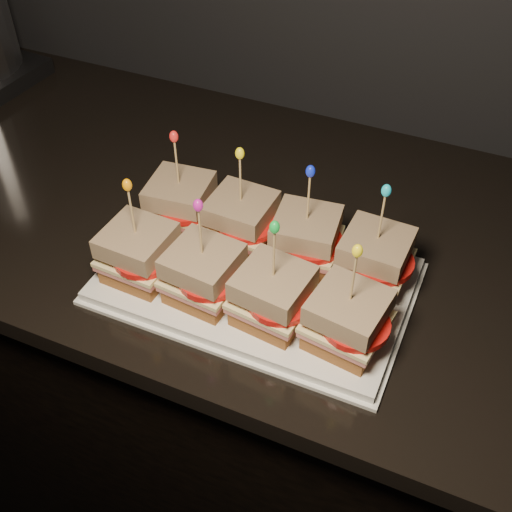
% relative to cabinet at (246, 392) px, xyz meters
% --- Properties ---
extents(cabinet, '(2.23, 0.62, 0.90)m').
position_rel_cabinet_xyz_m(cabinet, '(0.00, 0.00, 0.00)').
color(cabinet, black).
rests_on(cabinet, ground).
extents(granite_slab, '(2.27, 0.66, 0.03)m').
position_rel_cabinet_xyz_m(granite_slab, '(0.00, 0.00, 0.46)').
color(granite_slab, black).
rests_on(granite_slab, cabinet).
extents(platter, '(0.40, 0.25, 0.02)m').
position_rel_cabinet_xyz_m(platter, '(0.08, -0.14, 0.49)').
color(platter, white).
rests_on(platter, granite_slab).
extents(platter_rim, '(0.41, 0.26, 0.01)m').
position_rel_cabinet_xyz_m(platter_rim, '(0.08, -0.14, 0.48)').
color(platter_rim, white).
rests_on(platter_rim, granite_slab).
extents(sandwich_0_bread_bot, '(0.09, 0.09, 0.02)m').
position_rel_cabinet_xyz_m(sandwich_0_bread_bot, '(-0.06, -0.08, 0.51)').
color(sandwich_0_bread_bot, brown).
rests_on(sandwich_0_bread_bot, platter).
extents(sandwich_0_ham, '(0.10, 0.10, 0.01)m').
position_rel_cabinet_xyz_m(sandwich_0_ham, '(-0.06, -0.08, 0.52)').
color(sandwich_0_ham, '#C56A5F').
rests_on(sandwich_0_ham, sandwich_0_bread_bot).
extents(sandwich_0_cheese, '(0.10, 0.10, 0.01)m').
position_rel_cabinet_xyz_m(sandwich_0_cheese, '(-0.06, -0.08, 0.53)').
color(sandwich_0_cheese, '#FBE89B').
rests_on(sandwich_0_cheese, sandwich_0_ham).
extents(sandwich_0_tomato, '(0.08, 0.08, 0.01)m').
position_rel_cabinet_xyz_m(sandwich_0_tomato, '(-0.05, -0.08, 0.54)').
color(sandwich_0_tomato, red).
rests_on(sandwich_0_tomato, sandwich_0_cheese).
extents(sandwich_0_bread_top, '(0.09, 0.09, 0.03)m').
position_rel_cabinet_xyz_m(sandwich_0_bread_top, '(-0.06, -0.08, 0.56)').
color(sandwich_0_bread_top, '#4C280D').
rests_on(sandwich_0_bread_top, sandwich_0_tomato).
extents(sandwich_0_pick, '(0.00, 0.00, 0.09)m').
position_rel_cabinet_xyz_m(sandwich_0_pick, '(-0.06, -0.08, 0.60)').
color(sandwich_0_pick, tan).
rests_on(sandwich_0_pick, sandwich_0_bread_top).
extents(sandwich_0_frill, '(0.01, 0.01, 0.02)m').
position_rel_cabinet_xyz_m(sandwich_0_frill, '(-0.06, -0.08, 0.65)').
color(sandwich_0_frill, red).
rests_on(sandwich_0_frill, sandwich_0_pick).
extents(sandwich_1_bread_bot, '(0.08, 0.08, 0.02)m').
position_rel_cabinet_xyz_m(sandwich_1_bread_bot, '(0.03, -0.08, 0.51)').
color(sandwich_1_bread_bot, brown).
rests_on(sandwich_1_bread_bot, platter).
extents(sandwich_1_ham, '(0.09, 0.09, 0.01)m').
position_rel_cabinet_xyz_m(sandwich_1_ham, '(0.03, -0.08, 0.52)').
color(sandwich_1_ham, '#C56A5F').
rests_on(sandwich_1_ham, sandwich_1_bread_bot).
extents(sandwich_1_cheese, '(0.09, 0.09, 0.01)m').
position_rel_cabinet_xyz_m(sandwich_1_cheese, '(0.03, -0.08, 0.53)').
color(sandwich_1_cheese, '#FBE89B').
rests_on(sandwich_1_cheese, sandwich_1_ham).
extents(sandwich_1_tomato, '(0.08, 0.08, 0.01)m').
position_rel_cabinet_xyz_m(sandwich_1_tomato, '(0.05, -0.08, 0.54)').
color(sandwich_1_tomato, red).
rests_on(sandwich_1_tomato, sandwich_1_cheese).
extents(sandwich_1_bread_top, '(0.09, 0.09, 0.03)m').
position_rel_cabinet_xyz_m(sandwich_1_bread_top, '(0.03, -0.08, 0.56)').
color(sandwich_1_bread_top, '#4C280D').
rests_on(sandwich_1_bread_top, sandwich_1_tomato).
extents(sandwich_1_pick, '(0.00, 0.00, 0.09)m').
position_rel_cabinet_xyz_m(sandwich_1_pick, '(0.03, -0.08, 0.60)').
color(sandwich_1_pick, tan).
rests_on(sandwich_1_pick, sandwich_1_bread_top).
extents(sandwich_1_frill, '(0.01, 0.01, 0.02)m').
position_rel_cabinet_xyz_m(sandwich_1_frill, '(0.03, -0.08, 0.65)').
color(sandwich_1_frill, yellow).
rests_on(sandwich_1_frill, sandwich_1_pick).
extents(sandwich_2_bread_bot, '(0.09, 0.09, 0.02)m').
position_rel_cabinet_xyz_m(sandwich_2_bread_bot, '(0.13, -0.08, 0.51)').
color(sandwich_2_bread_bot, brown).
rests_on(sandwich_2_bread_bot, platter).
extents(sandwich_2_ham, '(0.10, 0.10, 0.01)m').
position_rel_cabinet_xyz_m(sandwich_2_ham, '(0.13, -0.08, 0.52)').
color(sandwich_2_ham, '#C56A5F').
rests_on(sandwich_2_ham, sandwich_2_bread_bot).
extents(sandwich_2_cheese, '(0.10, 0.10, 0.01)m').
position_rel_cabinet_xyz_m(sandwich_2_cheese, '(0.13, -0.08, 0.53)').
color(sandwich_2_cheese, '#FBE89B').
rests_on(sandwich_2_cheese, sandwich_2_ham).
extents(sandwich_2_tomato, '(0.08, 0.08, 0.01)m').
position_rel_cabinet_xyz_m(sandwich_2_tomato, '(0.14, -0.08, 0.54)').
color(sandwich_2_tomato, red).
rests_on(sandwich_2_tomato, sandwich_2_cheese).
extents(sandwich_2_bread_top, '(0.09, 0.09, 0.03)m').
position_rel_cabinet_xyz_m(sandwich_2_bread_top, '(0.13, -0.08, 0.56)').
color(sandwich_2_bread_top, '#4C280D').
rests_on(sandwich_2_bread_top, sandwich_2_tomato).
extents(sandwich_2_pick, '(0.00, 0.00, 0.09)m').
position_rel_cabinet_xyz_m(sandwich_2_pick, '(0.13, -0.08, 0.60)').
color(sandwich_2_pick, tan).
rests_on(sandwich_2_pick, sandwich_2_bread_top).
extents(sandwich_2_frill, '(0.01, 0.01, 0.02)m').
position_rel_cabinet_xyz_m(sandwich_2_frill, '(0.13, -0.08, 0.65)').
color(sandwich_2_frill, '#1126DD').
rests_on(sandwich_2_frill, sandwich_2_pick).
extents(sandwich_3_bread_bot, '(0.08, 0.08, 0.02)m').
position_rel_cabinet_xyz_m(sandwich_3_bread_bot, '(0.23, -0.08, 0.51)').
color(sandwich_3_bread_bot, brown).
rests_on(sandwich_3_bread_bot, platter).
extents(sandwich_3_ham, '(0.09, 0.09, 0.01)m').
position_rel_cabinet_xyz_m(sandwich_3_ham, '(0.23, -0.08, 0.52)').
color(sandwich_3_ham, '#C56A5F').
rests_on(sandwich_3_ham, sandwich_3_bread_bot).
extents(sandwich_3_cheese, '(0.09, 0.09, 0.01)m').
position_rel_cabinet_xyz_m(sandwich_3_cheese, '(0.23, -0.08, 0.53)').
color(sandwich_3_cheese, '#FBE89B').
rests_on(sandwich_3_cheese, sandwich_3_ham).
extents(sandwich_3_tomato, '(0.08, 0.08, 0.01)m').
position_rel_cabinet_xyz_m(sandwich_3_tomato, '(0.24, -0.08, 0.54)').
color(sandwich_3_tomato, red).
rests_on(sandwich_3_tomato, sandwich_3_cheese).
extents(sandwich_3_bread_top, '(0.09, 0.09, 0.03)m').
position_rel_cabinet_xyz_m(sandwich_3_bread_top, '(0.23, -0.08, 0.56)').
color(sandwich_3_bread_top, '#4C280D').
rests_on(sandwich_3_bread_top, sandwich_3_tomato).
extents(sandwich_3_pick, '(0.00, 0.00, 0.09)m').
position_rel_cabinet_xyz_m(sandwich_3_pick, '(0.23, -0.08, 0.60)').
color(sandwich_3_pick, tan).
rests_on(sandwich_3_pick, sandwich_3_bread_top).
extents(sandwich_3_frill, '(0.01, 0.01, 0.02)m').
position_rel_cabinet_xyz_m(sandwich_3_frill, '(0.23, -0.08, 0.65)').
color(sandwich_3_frill, '#16B6CA').
rests_on(sandwich_3_frill, sandwich_3_pick).
extents(sandwich_4_bread_bot, '(0.09, 0.09, 0.02)m').
position_rel_cabinet_xyz_m(sandwich_4_bread_bot, '(-0.06, -0.19, 0.51)').
color(sandwich_4_bread_bot, brown).
rests_on(sandwich_4_bread_bot, platter).
extents(sandwich_4_ham, '(0.09, 0.09, 0.01)m').
position_rel_cabinet_xyz_m(sandwich_4_ham, '(-0.06, -0.19, 0.52)').
color(sandwich_4_ham, '#C56A5F').
rests_on(sandwich_4_ham, sandwich_4_bread_bot).
extents(sandwich_4_cheese, '(0.10, 0.09, 0.01)m').
position_rel_cabinet_xyz_m(sandwich_4_cheese, '(-0.06, -0.19, 0.53)').
color(sandwich_4_cheese, '#FBE89B').
rests_on(sandwich_4_cheese, sandwich_4_ham).
extents(sandwich_4_tomato, '(0.08, 0.08, 0.01)m').
position_rel_cabinet_xyz_m(sandwich_4_tomato, '(-0.05, -0.20, 0.54)').
color(sandwich_4_tomato, red).
rests_on(sandwich_4_tomato, sandwich_4_cheese).
extents(sandwich_4_bread_top, '(0.09, 0.09, 0.03)m').
position_rel_cabinet_xyz_m(sandwich_4_bread_top, '(-0.06, -0.19, 0.56)').
color(sandwich_4_bread_top, '#4C280D').
rests_on(sandwich_4_bread_top, sandwich_4_tomato).
extents(sandwich_4_pick, '(0.00, 0.00, 0.09)m').
position_rel_cabinet_xyz_m(sandwich_4_pick, '(-0.06, -0.19, 0.60)').
color(sandwich_4_pick, tan).
rests_on(sandwich_4_pick, sandwich_4_bread_top).
extents(sandwich_4_frill, '(0.01, 0.01, 0.02)m').
position_rel_cabinet_xyz_m(sandwich_4_frill, '(-0.06, -0.19, 0.65)').
color(sandwich_4_frill, orange).
rests_on(sandwich_4_frill, sandwich_4_pick).
extents(sandwich_5_bread_bot, '(0.09, 0.09, 0.02)m').
position_rel_cabinet_xyz_m(sandwich_5_bread_bot, '(0.03, -0.19, 0.51)').
color(sandwich_5_bread_bot, brown).
rests_on(sandwich_5_bread_bot, platter).
extents(sandwich_5_ham, '(0.10, 0.09, 0.01)m').
position_rel_cabinet_xyz_m(sandwich_5_ham, '(0.03, -0.19, 0.52)').
color(sandwich_5_ham, '#C56A5F').
rests_on(sandwich_5_ham, sandwich_5_bread_bot).
extents(sandwich_5_cheese, '(0.10, 0.10, 0.01)m').
position_rel_cabinet_xyz_m(sandwich_5_cheese, '(0.03, -0.19, 0.53)').
color(sandwich_5_cheese, '#FBE89B').
rests_on(sandwich_5_cheese, sandwich_5_ham).
extents(sandwich_5_tomato, '(0.08, 0.08, 0.01)m').
position_rel_cabinet_xyz_m(sandwich_5_tomato, '(0.05, -0.20, 0.54)').
color(sandwich_5_tomato, red).
rests_on(sandwich_5_tomato, sandwich_5_cheese).
extents(sandwich_5_bread_top, '(0.09, 0.09, 0.03)m').
position_rel_cabinet_xyz_m(sandwich_5_bread_top, '(0.03, -0.19, 0.56)').
color(sandwich_5_bread_top, '#4C280D').
rests_on(sandwich_5_bread_top, sandwich_5_tomato).
extents(sandwich_5_pick, '(0.00, 0.00, 0.09)m').
position_rel_cabinet_xyz_m(sandwich_5_pick, '(0.03, -0.19, 0.60)').
color(sandwich_5_pick, tan).
rests_on(sandwich_5_pick, sandwich_5_bread_top).
extents(sandwich_5_frill, '(0.01, 0.01, 0.02)m').
position_rel_cabinet_xyz_m(sandwich_5_frill, '(0.03, -0.19, 0.65)').
color(sandwich_5_frill, '#C01A98').
rests_on(sandwich_5_frill, sandwich_5_pick).
extents(sandwich_6_bread_bot, '(0.09, 0.09, 0.02)m').
position_rel_cabinet_xyz_m(sandwich_6_bread_bot, '(0.13, -0.19, 0.51)').
color(sandwich_6_bread_bot, brown).
rests_on(sandwich_6_bread_bot, platter).
extents(sandwich_6_ham, '(0.10, 0.10, 0.01)m').
position_rel_cabinet_xyz_m(sandwich_6_ham, '(0.13, -0.19, 0.52)').
color(sandwich_6_ham, '#C56A5F').
rests_on(sandwich_6_ham, sandwich_6_bread_bot).
extents(sandwich_6_cheese, '(0.10, 0.10, 0.01)m').
position_rel_cabinet_xyz_m(sandwich_6_cheese, '(0.13, -0.19, 0.53)').
color(sandwich_6_cheese, '#FBE89B').
rests_on(sandwich_6_cheese, sandwich_6_ham).
extents(sandwich_6_tomato, '(0.08, 0.08, 0.01)m').
position_rel_cabinet_xyz_m(sandwich_6_tomato, '(0.14, -0.20, 0.54)').
color(sandwich_6_tomato, red).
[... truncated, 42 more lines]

